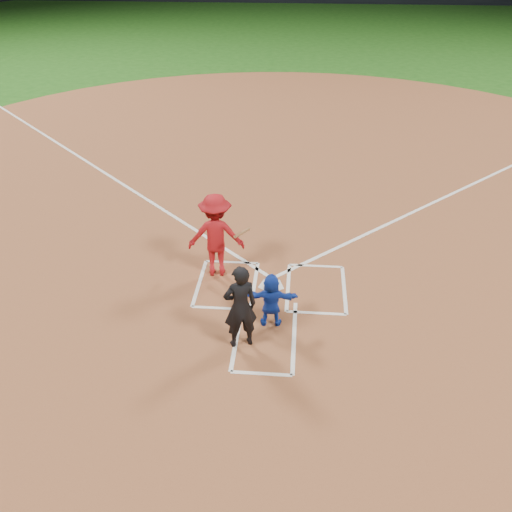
# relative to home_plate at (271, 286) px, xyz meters

# --- Properties ---
(ground) EXTENTS (120.00, 120.00, 0.00)m
(ground) POSITION_rel_home_plate_xyz_m (0.00, 0.00, -0.02)
(ground) COLOR #1B4F13
(ground) RESTS_ON ground
(home_plate_dirt) EXTENTS (28.00, 28.00, 0.01)m
(home_plate_dirt) POSITION_rel_home_plate_xyz_m (0.00, 6.00, -0.01)
(home_plate_dirt) COLOR brown
(home_plate_dirt) RESTS_ON ground
(home_plate) EXTENTS (0.60, 0.60, 0.02)m
(home_plate) POSITION_rel_home_plate_xyz_m (0.00, 0.00, 0.00)
(home_plate) COLOR silver
(home_plate) RESTS_ON home_plate_dirt
(catcher) EXTENTS (1.06, 0.37, 1.13)m
(catcher) POSITION_rel_home_plate_xyz_m (0.07, -1.33, 0.56)
(catcher) COLOR #163AB7
(catcher) RESTS_ON home_plate_dirt
(umpire) EXTENTS (0.73, 0.61, 1.72)m
(umpire) POSITION_rel_home_plate_xyz_m (-0.45, -2.00, 0.85)
(umpire) COLOR black
(umpire) RESTS_ON home_plate_dirt
(chalk_markings) EXTENTS (28.35, 17.32, 0.01)m
(chalk_markings) POSITION_rel_home_plate_xyz_m (0.00, 5.29, -0.01)
(chalk_markings) COLOR white
(chalk_markings) RESTS_ON home_plate_dirt
(batter_at_plate) EXTENTS (1.40, 0.98, 1.93)m
(batter_at_plate) POSITION_rel_home_plate_xyz_m (-1.25, 0.45, 0.96)
(batter_at_plate) COLOR #A31217
(batter_at_plate) RESTS_ON home_plate_dirt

